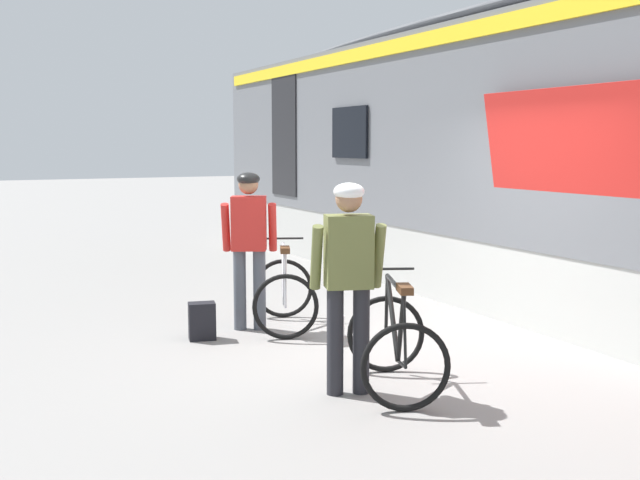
{
  "coord_description": "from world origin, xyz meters",
  "views": [
    {
      "loc": [
        -4.04,
        -6.13,
        2.07
      ],
      "look_at": [
        -0.52,
        0.98,
        1.05
      ],
      "focal_mm": 41.94,
      "sensor_mm": 36.0,
      "label": 1
    }
  ],
  "objects_px": {
    "backpack_on_platform": "(202,321)",
    "water_bottle_near_the_bikes": "(341,326)",
    "bicycle_near_black": "(395,344)",
    "bicycle_far_silver": "(284,293)",
    "cyclist_near_in_olive": "(348,269)",
    "cyclist_far_in_red": "(249,236)",
    "train_car": "(620,153)"
  },
  "relations": [
    {
      "from": "train_car",
      "to": "water_bottle_near_the_bikes",
      "type": "xyz_separation_m",
      "value": [
        -3.48,
        0.52,
        -1.85
      ]
    },
    {
      "from": "bicycle_near_black",
      "to": "water_bottle_near_the_bikes",
      "type": "distance_m",
      "value": 1.86
    },
    {
      "from": "bicycle_far_silver",
      "to": "water_bottle_near_the_bikes",
      "type": "height_order",
      "value": "bicycle_far_silver"
    },
    {
      "from": "bicycle_near_black",
      "to": "backpack_on_platform",
      "type": "relative_size",
      "value": 3.15
    },
    {
      "from": "cyclist_near_in_olive",
      "to": "bicycle_near_black",
      "type": "bearing_deg",
      "value": -16.56
    },
    {
      "from": "cyclist_near_in_olive",
      "to": "cyclist_far_in_red",
      "type": "xyz_separation_m",
      "value": [
        0.05,
        2.41,
        0.0
      ]
    },
    {
      "from": "train_car",
      "to": "bicycle_far_silver",
      "type": "distance_m",
      "value": 4.33
    },
    {
      "from": "bicycle_near_black",
      "to": "water_bottle_near_the_bikes",
      "type": "height_order",
      "value": "bicycle_near_black"
    },
    {
      "from": "cyclist_near_in_olive",
      "to": "backpack_on_platform",
      "type": "distance_m",
      "value": 2.44
    },
    {
      "from": "bicycle_near_black",
      "to": "cyclist_far_in_red",
      "type": "bearing_deg",
      "value": 97.6
    },
    {
      "from": "backpack_on_platform",
      "to": "water_bottle_near_the_bikes",
      "type": "xyz_separation_m",
      "value": [
        1.39,
        -0.54,
        -0.08
      ]
    },
    {
      "from": "cyclist_far_in_red",
      "to": "backpack_on_platform",
      "type": "relative_size",
      "value": 4.4
    },
    {
      "from": "train_car",
      "to": "bicycle_near_black",
      "type": "xyz_separation_m",
      "value": [
        -3.91,
        -1.26,
        -1.56
      ]
    },
    {
      "from": "cyclist_near_in_olive",
      "to": "bicycle_near_black",
      "type": "distance_m",
      "value": 0.77
    },
    {
      "from": "train_car",
      "to": "cyclist_far_in_red",
      "type": "xyz_separation_m",
      "value": [
        -4.25,
        1.26,
        -0.91
      ]
    },
    {
      "from": "cyclist_far_in_red",
      "to": "bicycle_far_silver",
      "type": "relative_size",
      "value": 1.4
    },
    {
      "from": "bicycle_near_black",
      "to": "backpack_on_platform",
      "type": "xyz_separation_m",
      "value": [
        -0.96,
        2.33,
        -0.2
      ]
    },
    {
      "from": "backpack_on_platform",
      "to": "water_bottle_near_the_bikes",
      "type": "height_order",
      "value": "backpack_on_platform"
    },
    {
      "from": "bicycle_far_silver",
      "to": "train_car",
      "type": "bearing_deg",
      "value": -16.39
    },
    {
      "from": "bicycle_near_black",
      "to": "bicycle_far_silver",
      "type": "bearing_deg",
      "value": 89.22
    },
    {
      "from": "cyclist_far_in_red",
      "to": "water_bottle_near_the_bikes",
      "type": "relative_size",
      "value": 7.63
    },
    {
      "from": "backpack_on_platform",
      "to": "water_bottle_near_the_bikes",
      "type": "bearing_deg",
      "value": -9.57
    },
    {
      "from": "cyclist_far_in_red",
      "to": "water_bottle_near_the_bikes",
      "type": "distance_m",
      "value": 1.42
    },
    {
      "from": "train_car",
      "to": "cyclist_far_in_red",
      "type": "height_order",
      "value": "train_car"
    },
    {
      "from": "train_car",
      "to": "bicycle_far_silver",
      "type": "relative_size",
      "value": 14.88
    },
    {
      "from": "cyclist_near_in_olive",
      "to": "water_bottle_near_the_bikes",
      "type": "height_order",
      "value": "cyclist_near_in_olive"
    },
    {
      "from": "train_car",
      "to": "cyclist_far_in_red",
      "type": "bearing_deg",
      "value": 163.43
    },
    {
      "from": "cyclist_near_in_olive",
      "to": "water_bottle_near_the_bikes",
      "type": "bearing_deg",
      "value": 63.86
    },
    {
      "from": "bicycle_far_silver",
      "to": "water_bottle_near_the_bikes",
      "type": "relative_size",
      "value": 5.45
    },
    {
      "from": "backpack_on_platform",
      "to": "water_bottle_near_the_bikes",
      "type": "relative_size",
      "value": 1.73
    },
    {
      "from": "bicycle_near_black",
      "to": "water_bottle_near_the_bikes",
      "type": "bearing_deg",
      "value": 76.42
    },
    {
      "from": "train_car",
      "to": "backpack_on_platform",
      "type": "relative_size",
      "value": 46.82
    }
  ]
}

